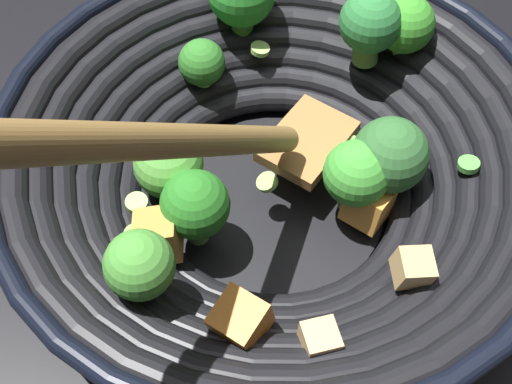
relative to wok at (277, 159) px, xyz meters
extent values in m
plane|color=black|center=(0.00, 0.00, -0.06)|extent=(4.00, 4.00, 0.00)
cylinder|color=black|center=(0.00, 0.00, -0.05)|extent=(0.17, 0.17, 0.01)
torus|color=black|center=(0.00, 0.00, -0.04)|extent=(0.22, 0.22, 0.02)
torus|color=black|center=(0.00, 0.00, -0.03)|extent=(0.24, 0.24, 0.02)
torus|color=black|center=(0.00, 0.00, -0.02)|extent=(0.27, 0.27, 0.02)
torus|color=black|center=(0.00, 0.00, -0.01)|extent=(0.30, 0.30, 0.02)
torus|color=black|center=(0.00, 0.00, 0.00)|extent=(0.33, 0.33, 0.02)
torus|color=black|center=(0.00, 0.00, 0.01)|extent=(0.35, 0.35, 0.02)
torus|color=black|center=(0.00, 0.00, 0.02)|extent=(0.38, 0.38, 0.02)
torus|color=black|center=(0.00, 0.00, 0.03)|extent=(0.40, 0.40, 0.01)
cylinder|color=#71A846|center=(-0.12, -0.01, 0.01)|extent=(0.02, 0.02, 0.02)
sphere|color=#2C7939|center=(-0.12, -0.01, 0.04)|extent=(0.05, 0.05, 0.05)
cylinder|color=#62974C|center=(-0.05, 0.06, -0.02)|extent=(0.02, 0.02, 0.01)
sphere|color=#2F632F|center=(-0.05, 0.06, 0.00)|extent=(0.05, 0.05, 0.05)
cylinder|color=#88C15C|center=(-0.15, 0.01, 0.00)|extent=(0.02, 0.02, 0.01)
sphere|color=#389028|center=(-0.15, 0.01, 0.03)|extent=(0.04, 0.04, 0.04)
cylinder|color=#5A963B|center=(-0.09, -0.11, 0.00)|extent=(0.03, 0.03, 0.02)
cylinder|color=#78AA53|center=(-0.04, -0.11, -0.02)|extent=(0.02, 0.02, 0.02)
sphere|color=#2F7426|center=(-0.04, -0.11, 0.00)|extent=(0.04, 0.04, 0.04)
cylinder|color=#5E984B|center=(0.07, -0.02, -0.03)|extent=(0.02, 0.02, 0.02)
sphere|color=#277522|center=(0.07, -0.02, 0.00)|extent=(0.05, 0.05, 0.05)
cylinder|color=#719D4C|center=(0.05, -0.06, -0.03)|extent=(0.03, 0.03, 0.02)
sphere|color=#55A23E|center=(0.05, -0.06, 0.00)|extent=(0.05, 0.05, 0.05)
cylinder|color=#58A438|center=(0.13, 0.00, 0.00)|extent=(0.02, 0.02, 0.02)
sphere|color=#499636|center=(0.13, 0.00, 0.03)|extent=(0.04, 0.04, 0.04)
cylinder|color=#76A053|center=(-0.03, 0.05, -0.03)|extent=(0.03, 0.03, 0.02)
sphere|color=green|center=(-0.03, 0.05, 0.00)|extent=(0.05, 0.05, 0.05)
cube|color=#E0AD71|center=(0.09, 0.11, 0.00)|extent=(0.03, 0.03, 0.02)
cube|color=#DDB06D|center=(0.02, 0.12, 0.01)|extent=(0.03, 0.03, 0.03)
cube|color=#C8843A|center=(0.10, -0.02, -0.01)|extent=(0.04, 0.05, 0.04)
cube|color=#C67121|center=(0.11, 0.06, 0.00)|extent=(0.04, 0.03, 0.03)
cube|color=orange|center=(-0.03, 0.06, -0.02)|extent=(0.04, 0.03, 0.03)
cylinder|color=#99D166|center=(-0.06, 0.03, -0.02)|extent=(0.02, 0.02, 0.01)
cylinder|color=#99D166|center=(-0.08, -0.08, 0.00)|extent=(0.02, 0.02, 0.01)
cylinder|color=#99D166|center=(0.01, 0.00, -0.01)|extent=(0.02, 0.02, 0.01)
cylinder|color=#99D166|center=(0.06, -0.06, -0.01)|extent=(0.01, 0.01, 0.01)
cylinder|color=#99D166|center=(0.11, -0.03, 0.00)|extent=(0.02, 0.02, 0.01)
cylinder|color=#56B247|center=(0.01, 0.12, 0.00)|extent=(0.01, 0.01, 0.01)
cylinder|color=#99D166|center=(0.09, -0.05, 0.00)|extent=(0.02, 0.02, 0.01)
cylinder|color=#56B247|center=(0.13, -0.02, 0.02)|extent=(0.02, 0.02, 0.01)
cylinder|color=#56B247|center=(-0.08, 0.11, 0.00)|extent=(0.02, 0.02, 0.01)
cube|color=#9E6B38|center=(-0.04, 0.00, -0.01)|extent=(0.07, 0.06, 0.01)
cylinder|color=olive|center=(0.09, 0.01, 0.12)|extent=(0.23, 0.04, 0.22)
camera|label=1|loc=(0.24, 0.18, 0.39)|focal=49.27mm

